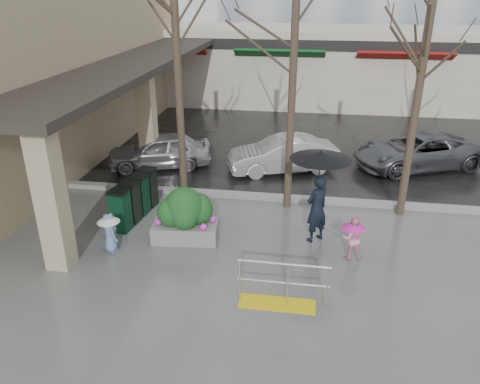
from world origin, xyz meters
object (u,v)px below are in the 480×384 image
(tree_west, at_px, (175,28))
(news_boxes, at_px, (135,198))
(child_blue, at_px, (109,229))
(car_c, at_px, (417,151))
(child_pink, at_px, (353,235))
(car_b, at_px, (283,155))
(planter, at_px, (185,215))
(woman, at_px, (318,186))
(car_a, at_px, (159,151))
(tree_midwest, at_px, (295,23))
(handrail, at_px, (281,290))
(tree_mideast, at_px, (426,41))

(tree_west, height_order, news_boxes, tree_west)
(child_blue, bearing_deg, car_c, -97.66)
(child_pink, relative_size, car_b, 0.29)
(planter, bearing_deg, car_b, 67.96)
(woman, xyz_separation_m, child_pink, (0.88, -0.76, -0.92))
(tree_west, relative_size, car_c, 1.50)
(news_boxes, bearing_deg, car_c, 38.92)
(woman, xyz_separation_m, car_a, (-5.67, 4.56, -0.92))
(car_a, bearing_deg, tree_west, 13.73)
(child_pink, height_order, car_a, car_a)
(woman, relative_size, news_boxes, 1.14)
(tree_midwest, bearing_deg, woman, -66.37)
(child_pink, height_order, child_blue, child_pink)
(tree_west, height_order, child_pink, tree_west)
(woman, height_order, planter, woman)
(woman, bearing_deg, tree_west, -68.85)
(handrail, bearing_deg, car_b, 93.84)
(handrail, relative_size, news_boxes, 0.88)
(handrail, xyz_separation_m, tree_mideast, (3.14, 4.80, 4.48))
(tree_mideast, bearing_deg, tree_midwest, 180.00)
(tree_west, distance_m, child_blue, 5.64)
(woman, bearing_deg, planter, -35.05)
(car_c, bearing_deg, woman, -53.04)
(tree_midwest, xyz_separation_m, car_a, (-4.82, 2.62, -4.60))
(car_a, distance_m, car_b, 4.47)
(child_blue, bearing_deg, news_boxes, -46.31)
(car_b, xyz_separation_m, car_c, (4.77, 1.11, 0.00))
(tree_west, relative_size, woman, 2.74)
(planter, xyz_separation_m, car_b, (2.14, 5.30, -0.07))
(tree_mideast, xyz_separation_m, car_a, (-8.12, 2.62, -4.23))
(child_blue, relative_size, news_boxes, 0.48)
(handrail, relative_size, tree_midwest, 0.27)
(handrail, distance_m, car_c, 9.77)
(tree_mideast, bearing_deg, tree_west, -180.00)
(car_a, bearing_deg, planter, 6.73)
(tree_mideast, relative_size, car_a, 1.76)
(tree_mideast, relative_size, car_b, 1.70)
(news_boxes, distance_m, car_a, 4.06)
(tree_west, xyz_separation_m, child_blue, (-1.00, -3.29, -4.47))
(tree_mideast, distance_m, car_a, 9.52)
(tree_midwest, height_order, car_a, tree_midwest)
(tree_mideast, distance_m, child_pink, 5.26)
(planter, bearing_deg, tree_midwest, 44.08)
(handrail, bearing_deg, car_c, 64.18)
(handrail, distance_m, woman, 3.17)
(woman, relative_size, car_a, 0.67)
(woman, height_order, news_boxes, woman)
(woman, distance_m, car_c, 6.98)
(news_boxes, bearing_deg, tree_west, 60.18)
(child_blue, relative_size, car_a, 0.28)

